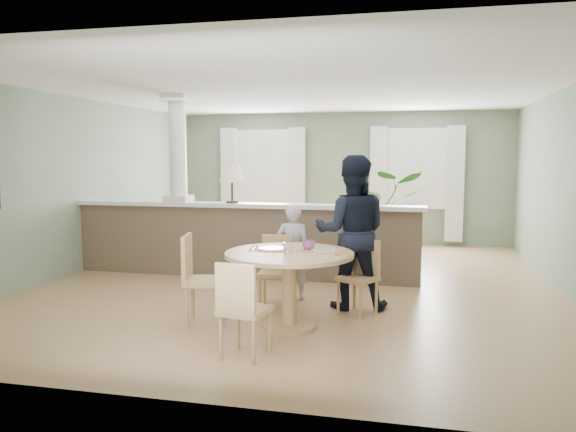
% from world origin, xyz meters
% --- Properties ---
extents(ground, '(8.00, 8.00, 0.00)m').
position_xyz_m(ground, '(0.00, 0.00, 0.00)').
color(ground, tan).
rests_on(ground, ground).
extents(room_shell, '(7.02, 8.02, 2.71)m').
position_xyz_m(room_shell, '(-0.03, 0.63, 1.81)').
color(room_shell, gray).
rests_on(room_shell, ground).
extents(pony_wall, '(5.32, 0.38, 2.70)m').
position_xyz_m(pony_wall, '(-0.99, 0.20, 0.71)').
color(pony_wall, brown).
rests_on(pony_wall, ground).
extents(sofa, '(3.07, 1.39, 0.87)m').
position_xyz_m(sofa, '(-0.43, 1.66, 0.44)').
color(sofa, olive).
rests_on(sofa, ground).
extents(houseplant, '(1.69, 1.56, 1.57)m').
position_xyz_m(houseplant, '(1.01, 1.54, 0.78)').
color(houseplant, '#336E2C').
rests_on(houseplant, ground).
extents(dining_table, '(1.34, 1.34, 0.91)m').
position_xyz_m(dining_table, '(0.34, -2.09, 0.64)').
color(dining_table, tan).
rests_on(dining_table, ground).
extents(chair_far_boy, '(0.41, 0.41, 0.85)m').
position_xyz_m(chair_far_boy, '(-0.01, -1.27, 0.47)').
color(chair_far_boy, tan).
rests_on(chair_far_boy, ground).
extents(chair_far_man, '(0.52, 0.52, 0.84)m').
position_xyz_m(chair_far_man, '(1.01, -1.33, 0.47)').
color(chair_far_man, tan).
rests_on(chair_far_man, ground).
extents(chair_near, '(0.46, 0.46, 0.88)m').
position_xyz_m(chair_near, '(0.13, -3.08, 0.49)').
color(chair_near, tan).
rests_on(chair_near, ground).
extents(chair_side, '(0.52, 0.52, 0.97)m').
position_xyz_m(chair_side, '(-0.64, -2.17, 0.53)').
color(chair_side, tan).
rests_on(chair_side, ground).
extents(child_person, '(0.44, 0.29, 1.21)m').
position_xyz_m(child_person, '(0.11, -0.90, 0.60)').
color(child_person, '#ADACB2').
rests_on(child_person, ground).
extents(man_person, '(0.96, 0.79, 1.81)m').
position_xyz_m(man_person, '(0.87, -1.13, 0.91)').
color(man_person, black).
rests_on(man_person, ground).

